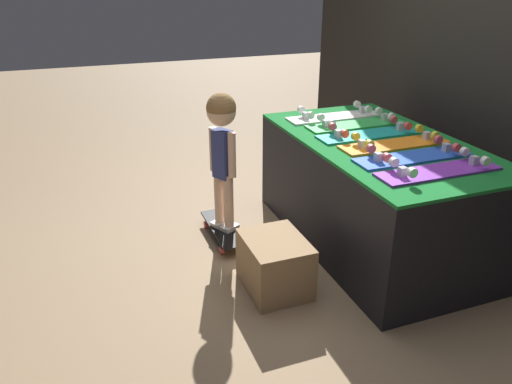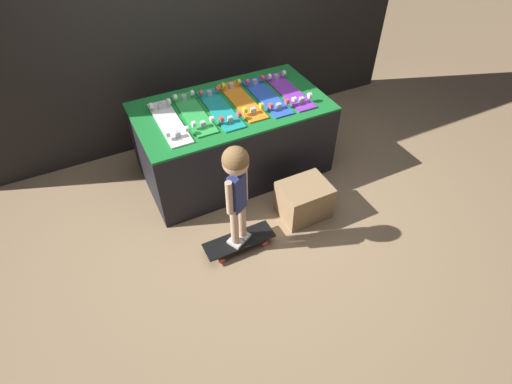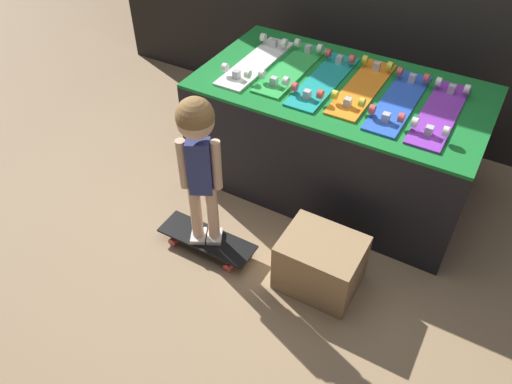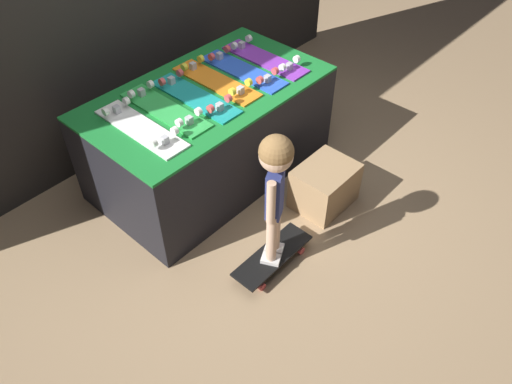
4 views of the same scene
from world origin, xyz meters
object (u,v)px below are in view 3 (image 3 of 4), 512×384
Objects in this scene: skateboard_white_on_rack at (256,61)px; skateboard_orange_on_rack at (363,87)px; skateboard_purple_on_rack at (440,112)px; child at (198,148)px; skateboard_teal_on_rack at (324,79)px; skateboard_green_on_rack at (292,68)px; storage_box at (320,263)px; skateboard_blue_on_rack at (399,100)px; skateboard_on_floor at (207,240)px.

skateboard_white_on_rack is 1.00× the size of skateboard_orange_on_rack.
child is (-0.98, -0.95, 0.00)m from skateboard_purple_on_rack.
skateboard_white_on_rack is 1.00× the size of skateboard_teal_on_rack.
storage_box is (0.66, -0.89, -0.60)m from skateboard_green_on_rack.
skateboard_blue_on_rack is 0.24m from skateboard_purple_on_rack.
skateboard_white_on_rack is at bearing -176.49° from skateboard_orange_on_rack.
skateboard_white_on_rack is 0.97m from child.
skateboard_orange_on_rack is 1.31m from skateboard_on_floor.
skateboard_blue_on_rack is at bearing 25.09° from child.
skateboard_purple_on_rack is (1.19, -0.00, 0.00)m from skateboard_white_on_rack.
skateboard_blue_on_rack and skateboard_purple_on_rack have the same top height.
skateboard_teal_on_rack is at bearing 74.20° from skateboard_on_floor.
skateboard_white_on_rack and skateboard_green_on_rack have the same top height.
skateboard_purple_on_rack is at bearing 17.07° from child.
skateboard_purple_on_rack is 1.21× the size of skateboard_on_floor.
skateboard_orange_on_rack is 1.09m from storage_box.
skateboard_green_on_rack is at bearing 126.47° from storage_box.
skateboard_blue_on_rack is (0.24, -0.04, 0.00)m from skateboard_orange_on_rack.
child is (0.20, -0.95, 0.00)m from skateboard_white_on_rack.
skateboard_orange_on_rack is at bearing 0.12° from skateboard_green_on_rack.
storage_box is at bearing -93.52° from skateboard_blue_on_rack.
skateboard_teal_on_rack is 1.21m from skateboard_on_floor.
child is at bearing -117.09° from skateboard_orange_on_rack.
skateboard_orange_on_rack is 0.24m from skateboard_blue_on_rack.
skateboard_on_floor is at bearing -91.94° from skateboard_green_on_rack.
child is (-0.03, -0.99, 0.00)m from skateboard_green_on_rack.
storage_box is (0.42, -0.86, -0.60)m from skateboard_teal_on_rack.
skateboard_purple_on_rack is (0.95, -0.04, 0.00)m from skateboard_green_on_rack.
child reaches higher than skateboard_purple_on_rack.
skateboard_green_on_rack and skateboard_blue_on_rack have the same top height.
skateboard_green_on_rack is at bearing 88.06° from skateboard_on_floor.
skateboard_purple_on_rack is at bearing 44.02° from skateboard_on_floor.
skateboard_white_on_rack is 0.24m from skateboard_green_on_rack.
skateboard_green_on_rack is (0.24, 0.04, 0.00)m from skateboard_white_on_rack.
skateboard_purple_on_rack reaches higher than storage_box.
skateboard_blue_on_rack reaches higher than storage_box.
skateboard_orange_on_rack is (0.24, 0.04, 0.00)m from skateboard_teal_on_rack.
child is at bearing -127.97° from skateboard_blue_on_rack.
skateboard_purple_on_rack is at bearing -0.62° from skateboard_teal_on_rack.
skateboard_on_floor is at bearing -0.38° from child.
skateboard_blue_on_rack is 0.76× the size of child.
skateboard_orange_on_rack and skateboard_purple_on_rack have the same top height.
skateboard_on_floor is 0.63× the size of child.
skateboard_teal_on_rack is 0.24m from skateboard_orange_on_rack.
skateboard_white_on_rack is 1.19m from skateboard_on_floor.
skateboard_green_on_rack is at bearing -179.88° from skateboard_orange_on_rack.
skateboard_blue_on_rack is at bearing -9.12° from skateboard_orange_on_rack.
storage_box is (0.90, -0.85, -0.60)m from skateboard_white_on_rack.
skateboard_teal_on_rack and skateboard_blue_on_rack have the same top height.
skateboard_on_floor is 0.71m from storage_box.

